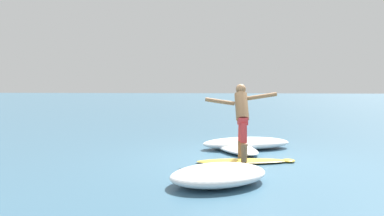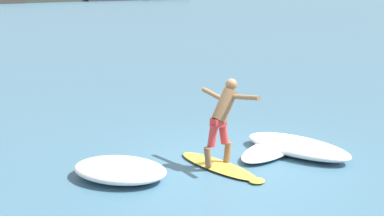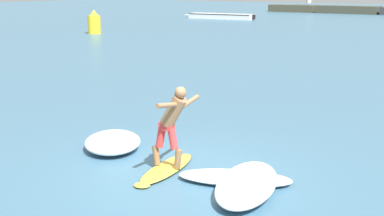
{
  "view_description": "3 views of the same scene",
  "coord_description": "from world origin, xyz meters",
  "views": [
    {
      "loc": [
        -8.44,
        -0.11,
        1.63
      ],
      "look_at": [
        -0.73,
        1.0,
        1.21
      ],
      "focal_mm": 35.0,
      "sensor_mm": 36.0,
      "label": 1
    },
    {
      "loc": [
        -5.42,
        -8.35,
        3.65
      ],
      "look_at": [
        -0.07,
        1.49,
        0.81
      ],
      "focal_mm": 50.0,
      "sensor_mm": 36.0,
      "label": 2
    },
    {
      "loc": [
        5.98,
        -7.92,
        3.58
      ],
      "look_at": [
        -0.31,
        0.75,
        1.12
      ],
      "focal_mm": 50.0,
      "sensor_mm": 36.0,
      "label": 3
    }
  ],
  "objects": [
    {
      "name": "ground_plane",
      "position": [
        0.0,
        0.0,
        0.0
      ],
      "size": [
        200.0,
        200.0,
        0.0
      ],
      "primitive_type": "plane",
      "color": "#3C657E"
    },
    {
      "name": "surfboard",
      "position": [
        -0.33,
        -0.09,
        0.04
      ],
      "size": [
        0.97,
        2.21,
        0.21
      ],
      "color": "yellow",
      "rests_on": "ground"
    },
    {
      "name": "surfer",
      "position": [
        -0.21,
        -0.03,
        1.05
      ],
      "size": [
        0.79,
        1.59,
        1.64
      ],
      "color": "brown",
      "rests_on": "surfboard"
    },
    {
      "name": "wave_foam_at_tail",
      "position": [
        1.12,
        0.15,
        0.09
      ],
      "size": [
        2.27,
        1.62,
        0.18
      ],
      "color": "white",
      "rests_on": "ground"
    },
    {
      "name": "wave_foam_at_nose",
      "position": [
        -2.2,
        0.33,
        0.16
      ],
      "size": [
        2.1,
        2.16,
        0.33
      ],
      "color": "white",
      "rests_on": "ground"
    },
    {
      "name": "wave_foam_beside",
      "position": [
        1.54,
        -0.14,
        0.15
      ],
      "size": [
        1.75,
        2.58,
        0.31
      ],
      "color": "white",
      "rests_on": "ground"
    }
  ]
}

